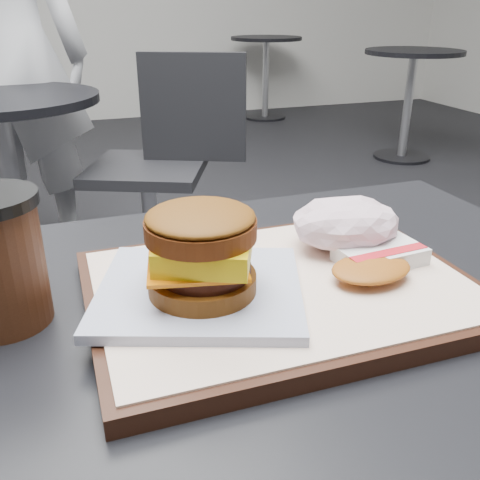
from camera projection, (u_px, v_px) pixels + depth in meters
The scene contains 10 objects.
customer_table at pixel (263, 451), 0.60m from camera, with size 0.80×0.60×0.77m.
serving_tray at pixel (281, 290), 0.54m from camera, with size 0.38×0.28×0.02m.
breakfast_sandwich at pixel (201, 261), 0.49m from camera, with size 0.24×0.22×0.09m.
hash_brown at pixel (376, 261), 0.55m from camera, with size 0.12×0.10×0.02m.
crumpled_wrapper at pixel (346, 224), 0.60m from camera, with size 0.12×0.10×0.05m, color white, non-canonical shape.
neighbor_table at pixel (6, 152), 1.93m from camera, with size 0.70×0.70×0.75m.
neighbor_chair at pixel (164, 155), 2.04m from camera, with size 0.66×0.55×0.88m.
patron at pixel (11, 52), 2.17m from camera, with size 0.63×0.41×1.72m, color silver.
bg_table_near at pixel (411, 78), 3.68m from camera, with size 0.66×0.66×0.75m.
bg_table_far at pixel (266, 58), 5.03m from camera, with size 0.66×0.66×0.75m.
Camera 1 is at (-0.17, -0.42, 1.05)m, focal length 40.00 mm.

